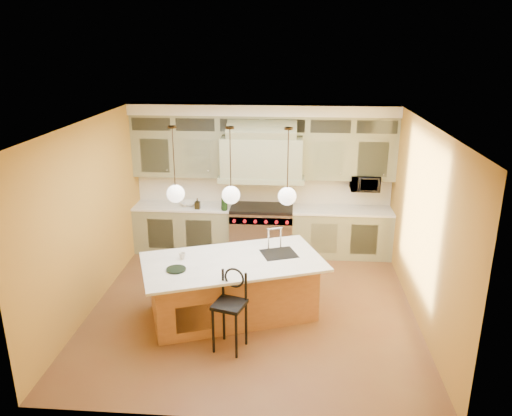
# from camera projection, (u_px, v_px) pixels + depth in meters

# --- Properties ---
(floor) EXTENTS (5.00, 5.00, 0.00)m
(floor) POSITION_uv_depth(u_px,v_px,m) (253.00, 306.00, 7.92)
(floor) COLOR brown
(floor) RESTS_ON ground
(ceiling) EXTENTS (5.00, 5.00, 0.00)m
(ceiling) POSITION_uv_depth(u_px,v_px,m) (252.00, 124.00, 7.00)
(ceiling) COLOR white
(ceiling) RESTS_ON wall_back
(wall_back) EXTENTS (5.00, 0.00, 5.00)m
(wall_back) POSITION_uv_depth(u_px,v_px,m) (263.00, 177.00, 9.82)
(wall_back) COLOR #B48431
(wall_back) RESTS_ON ground
(wall_front) EXTENTS (5.00, 0.00, 5.00)m
(wall_front) POSITION_uv_depth(u_px,v_px,m) (232.00, 304.00, 5.10)
(wall_front) COLOR #B48431
(wall_front) RESTS_ON ground
(wall_left) EXTENTS (0.00, 5.00, 5.00)m
(wall_left) POSITION_uv_depth(u_px,v_px,m) (90.00, 216.00, 7.64)
(wall_left) COLOR #B48431
(wall_left) RESTS_ON ground
(wall_right) EXTENTS (0.00, 5.00, 5.00)m
(wall_right) POSITION_uv_depth(u_px,v_px,m) (423.00, 225.00, 7.28)
(wall_right) COLOR #B48431
(wall_right) RESTS_ON ground
(back_cabinetry) EXTENTS (5.00, 0.77, 2.90)m
(back_cabinetry) POSITION_uv_depth(u_px,v_px,m) (262.00, 182.00, 9.58)
(back_cabinetry) COLOR #969A72
(back_cabinetry) RESTS_ON floor
(range) EXTENTS (1.20, 0.74, 0.96)m
(range) POSITION_uv_depth(u_px,v_px,m) (262.00, 229.00, 9.79)
(range) COLOR silver
(range) RESTS_ON floor
(kitchen_island) EXTENTS (2.94, 2.21, 1.35)m
(kitchen_island) POSITION_uv_depth(u_px,v_px,m) (233.00, 286.00, 7.55)
(kitchen_island) COLOR #9C6137
(kitchen_island) RESTS_ON floor
(counter_stool) EXTENTS (0.49, 0.49, 1.13)m
(counter_stool) POSITION_uv_depth(u_px,v_px,m) (230.00, 305.00, 6.67)
(counter_stool) COLOR black
(counter_stool) RESTS_ON floor
(microwave) EXTENTS (0.54, 0.37, 0.30)m
(microwave) POSITION_uv_depth(u_px,v_px,m) (365.00, 183.00, 9.44)
(microwave) COLOR black
(microwave) RESTS_ON back_cabinetry
(oil_bottle_a) EXTENTS (0.13, 0.13, 0.33)m
(oil_bottle_a) POSITION_uv_depth(u_px,v_px,m) (224.00, 202.00, 9.44)
(oil_bottle_a) COLOR black
(oil_bottle_a) RESTS_ON back_cabinetry
(oil_bottle_b) EXTENTS (0.10, 0.10, 0.21)m
(oil_bottle_b) POSITION_uv_depth(u_px,v_px,m) (197.00, 204.00, 9.54)
(oil_bottle_b) COLOR black
(oil_bottle_b) RESTS_ON back_cabinetry
(fruit_bowl) EXTENTS (0.32, 0.32, 0.08)m
(fruit_bowl) POSITION_uv_depth(u_px,v_px,m) (189.00, 204.00, 9.75)
(fruit_bowl) COLOR silver
(fruit_bowl) RESTS_ON back_cabinetry
(cup) EXTENTS (0.10, 0.10, 0.09)m
(cup) POSITION_uv_depth(u_px,v_px,m) (182.00, 256.00, 7.41)
(cup) COLOR silver
(cup) RESTS_ON kitchen_island
(pendant_left) EXTENTS (0.26, 0.26, 1.11)m
(pendant_left) POSITION_uv_depth(u_px,v_px,m) (176.00, 192.00, 7.14)
(pendant_left) COLOR #2D2319
(pendant_left) RESTS_ON ceiling
(pendant_center) EXTENTS (0.26, 0.26, 1.11)m
(pendant_center) POSITION_uv_depth(u_px,v_px,m) (231.00, 193.00, 7.08)
(pendant_center) COLOR #2D2319
(pendant_center) RESTS_ON ceiling
(pendant_right) EXTENTS (0.26, 0.26, 1.11)m
(pendant_right) POSITION_uv_depth(u_px,v_px,m) (287.00, 194.00, 7.03)
(pendant_right) COLOR #2D2319
(pendant_right) RESTS_ON ceiling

